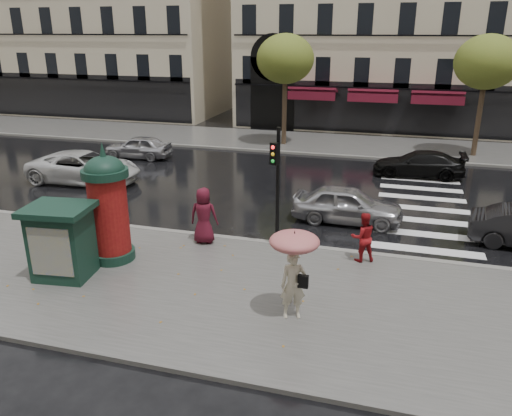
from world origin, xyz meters
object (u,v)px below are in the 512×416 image
(woman_red, at_px, (363,237))
(newsstand, at_px, (62,241))
(man_burgundy, at_px, (204,216))
(car_silver, at_px, (348,205))
(car_far_silver, at_px, (138,147))
(woman_umbrella, at_px, (294,261))
(car_black, at_px, (419,164))
(traffic_light, at_px, (277,177))
(morris_column, at_px, (108,205))
(car_white, at_px, (84,167))

(woman_red, distance_m, newsstand, 8.80)
(man_burgundy, xyz_separation_m, car_silver, (4.35, 3.47, -0.37))
(man_burgundy, relative_size, car_far_silver, 0.51)
(woman_umbrella, relative_size, newsstand, 1.08)
(car_far_silver, bearing_deg, man_burgundy, 34.44)
(man_burgundy, height_order, car_black, man_burgundy)
(man_burgundy, distance_m, car_silver, 5.58)
(woman_red, distance_m, car_silver, 3.57)
(man_burgundy, relative_size, car_silver, 0.47)
(traffic_light, bearing_deg, newsstand, -145.28)
(morris_column, bearing_deg, man_burgundy, 40.88)
(man_burgundy, bearing_deg, newsstand, 42.58)
(man_burgundy, distance_m, newsstand, 4.49)
(man_burgundy, xyz_separation_m, car_white, (-8.11, 5.31, -0.34))
(woman_red, distance_m, car_white, 14.30)
(car_black, bearing_deg, woman_red, -11.11)
(man_burgundy, xyz_separation_m, traffic_light, (2.36, 0.33, 1.43))
(woman_umbrella, relative_size, car_black, 0.53)
(woman_red, xyz_separation_m, car_black, (1.88, 10.66, -0.27))
(man_burgundy, distance_m, traffic_light, 2.78)
(woman_red, relative_size, traffic_light, 0.40)
(car_silver, bearing_deg, car_black, -19.82)
(newsstand, bearing_deg, car_far_silver, 110.20)
(car_black, bearing_deg, woman_umbrella, -13.92)
(woman_umbrella, xyz_separation_m, morris_column, (-6.04, 1.74, 0.24))
(car_far_silver, bearing_deg, car_black, 88.07)
(traffic_light, distance_m, car_white, 11.73)
(woman_umbrella, xyz_separation_m, traffic_light, (-1.41, 4.03, 0.85))
(woman_umbrella, relative_size, car_white, 0.44)
(car_white, bearing_deg, woman_red, -113.08)
(morris_column, bearing_deg, traffic_light, 26.31)
(car_white, bearing_deg, woman_umbrella, -128.45)
(morris_column, xyz_separation_m, car_black, (9.32, 12.62, -1.26))
(car_white, bearing_deg, car_silver, -99.68)
(man_burgundy, height_order, newsstand, newsstand)
(car_far_silver, bearing_deg, car_silver, 57.72)
(woman_red, xyz_separation_m, man_burgundy, (-5.16, 0.00, 0.17))
(car_silver, relative_size, car_black, 0.94)
(woman_umbrella, xyz_separation_m, car_white, (-11.89, 9.01, -0.91))
(newsstand, distance_m, car_black, 17.24)
(traffic_light, distance_m, car_silver, 4.13)
(newsstand, height_order, car_far_silver, newsstand)
(car_white, bearing_deg, morris_column, -142.49)
(woman_umbrella, relative_size, man_burgundy, 1.22)
(man_burgundy, relative_size, newsstand, 0.89)
(car_far_silver, bearing_deg, woman_umbrella, 36.67)
(woman_umbrella, bearing_deg, woman_red, 69.45)
(traffic_light, xyz_separation_m, newsstand, (-5.33, -3.69, -1.28))
(traffic_light, xyz_separation_m, car_black, (4.69, 10.33, -1.87))
(car_black, relative_size, car_far_silver, 1.16)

